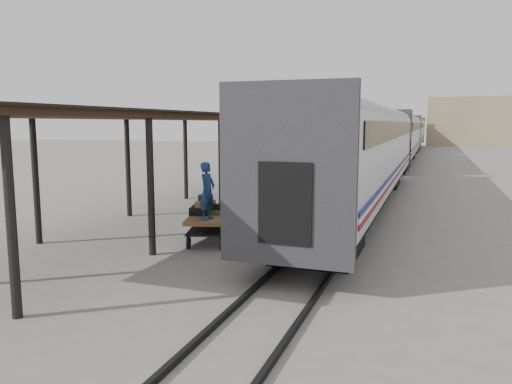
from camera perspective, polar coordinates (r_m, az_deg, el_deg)
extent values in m
plane|color=slate|center=(15.95, -3.80, -5.82)|extent=(160.00, 160.00, 0.00)
cube|color=silver|center=(22.44, 11.97, 4.72)|extent=(3.00, 24.00, 2.90)
cube|color=#28282B|center=(10.80, 3.52, 1.64)|extent=(3.04, 0.22, 3.50)
cube|color=black|center=(22.67, 8.20, 7.12)|extent=(0.04, 22.08, 0.65)
cube|color=black|center=(22.60, 11.85, 0.41)|extent=(2.55, 23.04, 0.50)
cube|color=silver|center=(48.32, 16.11, 6.18)|extent=(3.00, 24.00, 2.90)
cube|color=#28282B|center=(36.46, 14.94, 5.77)|extent=(3.04, 0.22, 3.50)
cube|color=black|center=(48.43, 14.34, 7.32)|extent=(0.04, 22.08, 0.65)
cube|color=black|center=(48.39, 16.03, 4.17)|extent=(2.55, 23.04, 0.50)
cube|color=silver|center=(74.29, 17.36, 6.62)|extent=(3.00, 24.00, 2.90)
cube|color=#28282B|center=(62.40, 16.92, 6.47)|extent=(3.04, 0.22, 3.50)
cube|color=black|center=(74.35, 16.21, 7.36)|extent=(0.04, 22.08, 0.65)
cube|color=black|center=(74.33, 17.31, 5.31)|extent=(2.55, 23.04, 0.50)
cube|color=black|center=(14.44, 2.46, 1.43)|extent=(0.50, 1.70, 2.00)
imported|color=white|center=(14.46, 2.46, 0.89)|extent=(0.72, 0.89, 1.72)
cube|color=#9B6C42|center=(14.52, 0.76, -1.52)|extent=(0.57, 0.25, 0.42)
cube|color=#422B19|center=(39.39, 5.54, 8.18)|extent=(4.60, 64.00, 0.18)
cube|color=black|center=(39.40, 5.54, 8.35)|extent=(4.90, 64.30, 0.06)
cylinder|color=black|center=(39.98, 2.64, 5.33)|extent=(0.20, 0.20, 4.00)
cylinder|color=black|center=(70.21, 10.06, 6.31)|extent=(0.20, 0.20, 4.00)
cylinder|color=black|center=(10.56, -26.22, -2.59)|extent=(0.20, 0.20, 4.00)
cylinder|color=black|center=(38.99, 8.44, 5.19)|extent=(0.20, 0.20, 4.00)
cylinder|color=black|center=(69.65, 13.41, 6.21)|extent=(0.20, 0.20, 4.00)
cube|color=black|center=(48.50, 15.14, 3.22)|extent=(0.10, 150.00, 0.12)
cube|color=black|center=(48.41, 16.84, 3.15)|extent=(0.10, 150.00, 0.12)
cube|color=tan|center=(92.55, 24.60, 7.31)|extent=(18.00, 10.00, 8.00)
cube|color=tan|center=(97.57, 10.07, 7.31)|extent=(12.00, 8.00, 6.00)
cube|color=brown|center=(15.96, -5.35, -2.88)|extent=(1.88, 2.66, 0.12)
cube|color=black|center=(16.03, -5.34, -4.11)|extent=(1.75, 2.53, 0.06)
cylinder|color=black|center=(15.26, -7.72, -5.73)|extent=(0.19, 0.41, 0.40)
cylinder|color=black|center=(15.10, -3.97, -5.82)|extent=(0.19, 0.41, 0.40)
cylinder|color=black|center=(17.08, -6.52, -4.24)|extent=(0.19, 0.41, 0.40)
cylinder|color=black|center=(16.94, -3.18, -4.30)|extent=(0.19, 0.41, 0.40)
cube|color=#323134|center=(16.55, -5.95, -1.87)|extent=(0.82, 0.67, 0.24)
cube|color=#9B6C42|center=(16.62, -4.09, -1.89)|extent=(0.59, 0.46, 0.19)
cube|color=black|center=(16.03, -6.46, -2.19)|extent=(0.68, 0.54, 0.24)
cube|color=#485030|center=(16.03, -4.59, -2.30)|extent=(0.51, 0.41, 0.17)
cube|color=#4A391D|center=(16.43, -5.65, -1.26)|extent=(0.56, 0.44, 0.19)
cube|color=#9B6C42|center=(16.01, -6.16, -1.45)|extent=(0.53, 0.46, 0.18)
cube|color=#323134|center=(16.38, -5.78, -0.61)|extent=(0.56, 0.48, 0.17)
cube|color=black|center=(16.03, -4.49, -1.68)|extent=(0.45, 0.34, 0.15)
cube|color=maroon|center=(34.95, 3.99, 2.64)|extent=(1.19, 1.74, 0.97)
cube|color=maroon|center=(35.32, 4.09, 3.75)|extent=(1.00, 0.77, 0.38)
cylinder|color=black|center=(34.46, 3.15, 1.91)|extent=(0.18, 0.40, 0.39)
cylinder|color=black|center=(34.35, 4.57, 1.88)|extent=(0.18, 0.40, 0.39)
cylinder|color=black|center=(35.63, 3.42, 2.10)|extent=(0.18, 0.40, 0.39)
cylinder|color=black|center=(35.52, 4.80, 2.07)|extent=(0.18, 0.40, 0.39)
imported|color=navy|center=(15.13, -5.57, 0.11)|extent=(0.46, 0.67, 1.75)
imported|color=black|center=(29.34, 1.38, 2.30)|extent=(1.14, 0.65, 1.84)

